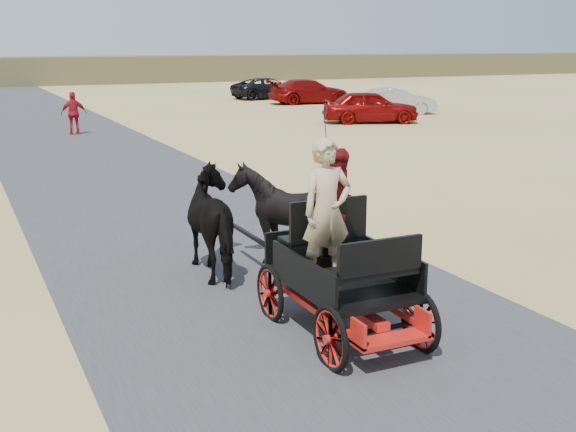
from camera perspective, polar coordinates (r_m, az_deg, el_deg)
name	(u,v)px	position (r m, az deg, el deg)	size (l,w,h in m)	color
ground	(380,376)	(8.35, 7.30, -12.40)	(140.00, 140.00, 0.00)	tan
road	(380,375)	(8.35, 7.30, -12.37)	(6.00, 140.00, 0.01)	#38383A
carriage	(341,306)	(9.30, 4.23, -7.14)	(1.30, 2.40, 0.72)	black
horse_left	(220,222)	(11.55, -5.43, -0.50)	(0.91, 2.01, 1.70)	black
horse_right	(282,215)	(11.95, -0.47, 0.05)	(1.37, 1.54, 1.70)	black
driver_man	(327,211)	(8.88, 3.09, 0.38)	(0.66, 0.43, 1.80)	tan
passenger_woman	(340,207)	(9.61, 4.16, 0.70)	(0.77, 0.60, 1.58)	#660C0F
pedestrian	(74,113)	(30.56, -16.56, 7.79)	(1.01, 0.42, 1.73)	#A2121C
car_a	(370,107)	(33.95, 6.53, 8.58)	(1.77, 4.39, 1.50)	maroon
car_b	(396,101)	(38.31, 8.51, 8.96)	(1.42, 4.07, 1.34)	#B2B2B7
car_c	(309,91)	(44.62, 1.69, 9.81)	(2.05, 5.03, 1.46)	maroon
car_d	(269,88)	(48.48, -1.54, 10.06)	(2.27, 4.93, 1.37)	black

